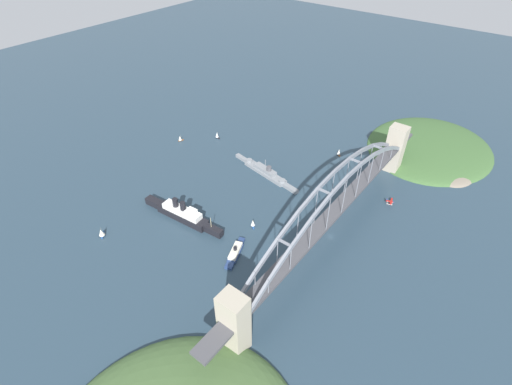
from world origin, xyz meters
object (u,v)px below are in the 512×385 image
at_px(seaplane_taxiing_near_bridge, 390,202).
at_px(small_boat_4, 101,233).
at_px(harbor_arch_bridge, 335,211).
at_px(small_boat_0, 339,152).
at_px(small_boat_2, 217,135).
at_px(small_boat_3, 231,296).
at_px(small_boat_5, 180,138).
at_px(ocean_liner, 182,214).
at_px(naval_cruiser, 266,172).
at_px(harbor_ferry_steamer, 235,252).
at_px(small_boat_1, 253,223).

xyz_separation_m(seaplane_taxiing_near_bridge, small_boat_4, (-186.53, 172.85, 1.82)).
xyz_separation_m(harbor_arch_bridge, small_boat_0, (114.80, 54.40, -24.49)).
height_order(small_boat_2, small_boat_3, small_boat_2).
relative_size(small_boat_2, small_boat_4, 0.97).
distance_m(small_boat_2, small_boat_5, 42.21).
relative_size(ocean_liner, small_boat_5, 11.69).
bearing_deg(ocean_liner, naval_cruiser, -10.34).
xyz_separation_m(ocean_liner, small_boat_0, (175.04, -58.92, -2.02)).
bearing_deg(naval_cruiser, small_boat_3, -152.62).
height_order(seaplane_taxiing_near_bridge, small_boat_2, small_boat_2).
height_order(harbor_ferry_steamer, small_boat_2, small_boat_2).
relative_size(harbor_arch_bridge, small_boat_5, 42.40).
relative_size(naval_cruiser, small_boat_5, 12.03).
distance_m(ocean_liner, small_boat_2, 139.49).
bearing_deg(harbor_arch_bridge, ocean_liner, 117.99).
distance_m(small_boat_2, small_boat_4, 180.00).
xyz_separation_m(naval_cruiser, harbor_ferry_steamer, (-101.41, -45.52, -0.80)).
xyz_separation_m(naval_cruiser, small_boat_5, (-7.33, 116.29, 0.46)).
bearing_deg(naval_cruiser, small_boat_4, 160.30).
height_order(small_boat_1, small_boat_5, small_boat_1).
bearing_deg(small_boat_2, ocean_liner, -150.14).
bearing_deg(seaplane_taxiing_near_bridge, small_boat_1, 141.24).
xyz_separation_m(small_boat_1, small_boat_2, (91.26, 124.22, -0.12)).
xyz_separation_m(ocean_liner, small_boat_3, (-37.90, -88.02, -2.33)).
distance_m(small_boat_0, small_boat_2, 139.28).
relative_size(harbor_arch_bridge, small_boat_0, 40.10).
bearing_deg(small_boat_5, small_boat_4, -157.31).
relative_size(naval_cruiser, harbor_ferry_steamer, 2.59).
distance_m(naval_cruiser, small_boat_4, 163.34).
xyz_separation_m(seaplane_taxiing_near_bridge, small_boat_5, (-40.08, 234.09, 1.35)).
height_order(harbor_arch_bridge, small_boat_2, harbor_arch_bridge).
relative_size(harbor_ferry_steamer, small_boat_1, 4.11).
bearing_deg(small_boat_2, harbor_arch_bridge, -108.38).
bearing_deg(naval_cruiser, ocean_liner, 169.66).
bearing_deg(ocean_liner, small_boat_3, -113.29).
xyz_separation_m(ocean_liner, harbor_ferry_steamer, (-3.75, -63.34, -3.40)).
bearing_deg(small_boat_3, small_boat_4, 98.28).
relative_size(small_boat_2, small_boat_3, 1.17).
relative_size(small_boat_3, small_boat_4, 0.83).
distance_m(ocean_liner, small_boat_5, 133.64).
bearing_deg(small_boat_0, harbor_arch_bridge, -154.64).
distance_m(small_boat_0, small_boat_4, 250.36).
height_order(ocean_liner, small_boat_1, ocean_liner).
distance_m(harbor_ferry_steamer, seaplane_taxiing_near_bridge, 152.39).
distance_m(naval_cruiser, small_boat_1, 77.36).
bearing_deg(harbor_ferry_steamer, harbor_arch_bridge, -37.99).
relative_size(naval_cruiser, small_boat_0, 11.37).
height_order(small_boat_1, small_boat_4, small_boat_4).
relative_size(ocean_liner, harbor_ferry_steamer, 2.52).
xyz_separation_m(small_boat_1, small_boat_5, (60.62, 153.25, -0.47)).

